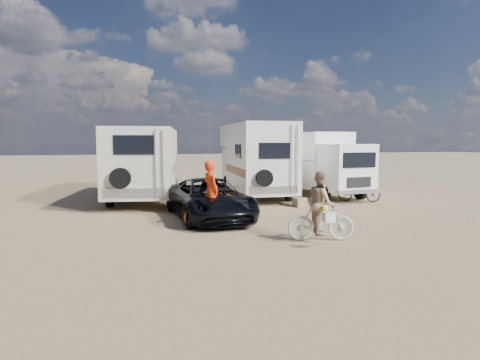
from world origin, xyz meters
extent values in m
plane|color=#987F5A|center=(0.00, 0.00, 0.00)|extent=(140.00, 140.00, 0.00)
imported|color=black|center=(-2.70, 2.05, 0.68)|extent=(2.71, 5.09, 1.36)
imported|color=#DE5613|center=(-2.86, 0.92, 0.49)|extent=(1.98, 1.19, 0.98)
imported|color=beige|center=(-0.37, -1.77, 0.53)|extent=(1.84, 0.89, 1.06)
imported|color=#F1340D|center=(-2.86, 0.92, 0.93)|extent=(0.63, 0.79, 1.87)
imported|color=tan|center=(-0.37, -1.77, 0.84)|extent=(0.81, 0.94, 1.69)
imported|color=#242624|center=(4.29, 4.16, 0.47)|extent=(1.89, 1.25, 0.94)
cube|color=teal|center=(-1.16, 3.05, 0.23)|extent=(0.62, 0.48, 0.45)
cube|color=olive|center=(1.28, 3.61, 0.18)|extent=(0.53, 0.53, 0.36)
camera|label=1|loc=(-5.11, -11.56, 2.66)|focal=30.39mm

